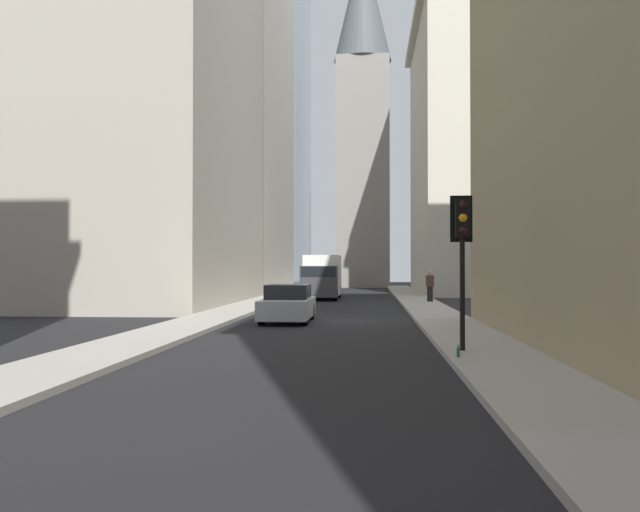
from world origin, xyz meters
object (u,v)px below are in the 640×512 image
Objects in this scene: traffic_light_foreground at (462,236)px; pedestrian at (430,285)px; delivery_truck at (322,277)px; sedan_silver at (288,304)px; discarded_bottle at (458,352)px.

pedestrian is at bearing -3.09° from traffic_light_foreground.
delivery_truck reaches higher than sedan_silver.
delivery_truck is 23.93× the size of discarded_bottle.
traffic_light_foreground is at bearing -11.90° from discarded_bottle.
discarded_bottle is (-23.57, 1.46, -0.84)m from pedestrian.
sedan_silver is at bearing 153.27° from pedestrian.
discarded_bottle is (-28.92, -5.01, -1.21)m from delivery_truck.
discarded_bottle is at bearing 168.10° from traffic_light_foreground.
delivery_truck is at bearing 0.00° from sedan_silver.
pedestrian is at bearing -26.73° from sedan_silver.
delivery_truck is 29.38m from discarded_bottle.
discarded_bottle is at bearing 176.45° from pedestrian.
traffic_light_foreground is (-27.71, -5.26, 1.34)m from delivery_truck.
sedan_silver is at bearing 28.98° from traffic_light_foreground.
traffic_light_foreground reaches higher than sedan_silver.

